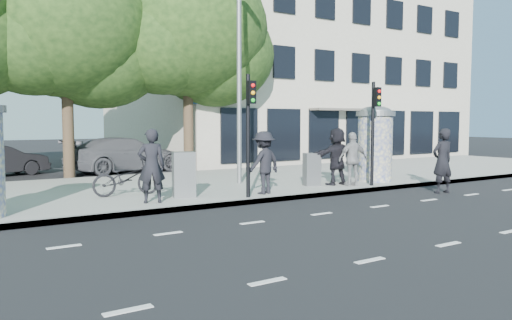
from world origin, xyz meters
TOP-DOWN VIEW (x-y plane):
  - ground at (0.00, 0.00)m, footprint 120.00×120.00m
  - sidewalk at (0.00, 7.50)m, footprint 40.00×8.00m
  - curb at (0.00, 3.55)m, footprint 40.00×0.10m
  - lane_dash_near at (0.00, -2.20)m, footprint 32.00×0.12m
  - lane_dash_far at (0.00, 1.40)m, footprint 32.00×0.12m
  - ad_column_right at (5.20, 4.70)m, footprint 1.36×1.36m
  - traffic_pole_near at (-0.60, 3.79)m, footprint 0.22×0.31m
  - traffic_pole_far at (4.20, 3.79)m, footprint 0.22×0.31m
  - street_lamp at (0.80, 6.63)m, footprint 0.25×0.93m
  - tree_near_left at (-3.50, 12.70)m, footprint 6.80×6.80m
  - tree_center at (1.50, 12.30)m, footprint 7.00×7.00m
  - building at (12.00, 19.99)m, footprint 20.30×15.85m
  - ped_b at (-3.22, 4.36)m, footprint 0.81×0.64m
  - ped_d at (0.13, 4.17)m, footprint 1.30×0.93m
  - ped_e at (3.60, 4.13)m, footprint 1.13×0.79m
  - ped_f at (3.33, 4.61)m, footprint 1.80×0.73m
  - man_road at (5.54, 2.14)m, footprint 0.81×0.60m
  - bicycle at (-3.36, 5.97)m, footprint 0.74×1.94m
  - cabinet_left at (-2.10, 4.82)m, footprint 0.70×0.58m
  - cabinet_right at (2.51, 4.90)m, footprint 0.59×0.49m
  - car_right at (-0.78, 14.03)m, footprint 2.96×5.63m

SIDE VIEW (x-z plane):
  - ground at x=0.00m, z-range 0.00..0.00m
  - lane_dash_near at x=0.00m, z-range 0.00..0.01m
  - lane_dash_far at x=0.00m, z-range 0.00..0.01m
  - sidewalk at x=0.00m, z-range 0.00..0.15m
  - curb at x=0.00m, z-range -0.01..0.15m
  - bicycle at x=-3.36m, z-range 0.15..1.16m
  - cabinet_right at x=2.51m, z-range 0.15..1.22m
  - car_right at x=-0.78m, z-range 0.00..1.55m
  - cabinet_left at x=-2.10m, z-range 0.15..1.42m
  - man_road at x=5.54m, z-range 0.00..2.05m
  - ped_e at x=3.60m, z-range 0.15..1.91m
  - ped_d at x=0.13m, z-range 0.15..1.98m
  - ped_f at x=3.33m, z-range 0.15..2.06m
  - ped_b at x=-3.22m, z-range 0.15..2.07m
  - ad_column_right at x=5.20m, z-range 0.21..2.86m
  - traffic_pole_near at x=-0.60m, z-range 0.53..3.93m
  - traffic_pole_far at x=4.20m, z-range 0.53..3.93m
  - street_lamp at x=0.80m, z-range 0.79..8.79m
  - building at x=12.00m, z-range -0.01..11.99m
  - tree_near_left at x=-3.50m, z-range 1.58..10.55m
  - tree_center at x=1.50m, z-range 1.66..10.96m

